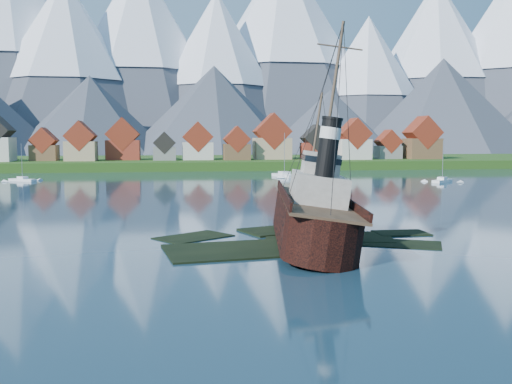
{
  "coord_description": "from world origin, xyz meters",
  "views": [
    {
      "loc": [
        -11.21,
        -57.28,
        11.11
      ],
      "look_at": [
        -1.93,
        6.0,
        5.0
      ],
      "focal_mm": 40.0,
      "sensor_mm": 36.0,
      "label": 1
    }
  ],
  "objects": [
    {
      "name": "shoal",
      "position": [
        1.78,
        2.15,
        -0.35
      ],
      "size": [
        31.71,
        21.24,
        1.14
      ],
      "color": "black",
      "rests_on": "ground"
    },
    {
      "name": "seawall",
      "position": [
        0.0,
        132.0,
        0.0
      ],
      "size": [
        600.0,
        2.5,
        2.0
      ],
      "primitive_type": "cube",
      "color": "#3F3D38",
      "rests_on": "ground"
    },
    {
      "name": "sailboat_c",
      "position": [
        -49.32,
        95.22,
        0.23
      ],
      "size": [
        7.61,
        5.83,
        10.04
      ],
      "rotation": [
        0.0,
        0.0,
        1.0
      ],
      "color": "white",
      "rests_on": "ground"
    },
    {
      "name": "sailboat_d",
      "position": [
        55.46,
        76.4,
        0.25
      ],
      "size": [
        7.41,
        6.79,
        10.99
      ],
      "rotation": [
        0.0,
        0.0,
        -0.86
      ],
      "color": "white",
      "rests_on": "ground"
    },
    {
      "name": "shore_bank",
      "position": [
        0.0,
        170.0,
        0.0
      ],
      "size": [
        600.0,
        80.0,
        3.2
      ],
      "primitive_type": "cube",
      "color": "#234112",
      "rests_on": "ground"
    },
    {
      "name": "mountains",
      "position": [
        -0.79,
        481.26,
        89.34
      ],
      "size": [
        965.0,
        340.0,
        205.0
      ],
      "color": "#2D333D",
      "rests_on": "ground"
    },
    {
      "name": "sailboat_e",
      "position": [
        20.14,
        101.12,
        0.28
      ],
      "size": [
        5.57,
        11.54,
        12.99
      ],
      "rotation": [
        0.0,
        0.0,
        0.26
      ],
      "color": "white",
      "rests_on": "ground"
    },
    {
      "name": "ground",
      "position": [
        0.0,
        0.0,
        0.0
      ],
      "size": [
        1400.0,
        1400.0,
        0.0
      ],
      "primitive_type": "plane",
      "color": "#173141",
      "rests_on": "ground"
    },
    {
      "name": "town",
      "position": [
        -33.12,
        152.18,
        8.99
      ],
      "size": [
        250.96,
        16.69,
        17.3
      ],
      "color": "maroon",
      "rests_on": "ground"
    },
    {
      "name": "tugboat_wreck",
      "position": [
        2.91,
        2.12,
        3.0
      ],
      "size": [
        6.99,
        30.13,
        23.88
      ],
      "rotation": [
        0.0,
        0.13,
        -0.15
      ],
      "color": "black",
      "rests_on": "ground"
    }
  ]
}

